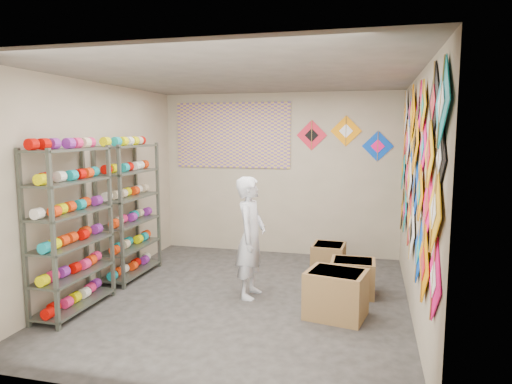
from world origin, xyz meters
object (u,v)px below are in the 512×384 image
(carton_a, at_px, (336,294))
(shelf_rack_front, at_px, (71,230))
(shopkeeper, at_px, (251,237))
(carton_b, at_px, (353,277))
(carton_c, at_px, (328,259))
(shelf_rack_back, at_px, (130,211))

(carton_a, bearing_deg, shelf_rack_front, -158.15)
(shelf_rack_front, xyz_separation_m, shopkeeper, (1.87, 0.94, -0.19))
(carton_b, bearing_deg, shopkeeper, -163.58)
(carton_a, height_order, carton_c, carton_a)
(shelf_rack_front, height_order, carton_a, shelf_rack_front)
(shelf_rack_back, relative_size, carton_a, 3.01)
(shopkeeper, xyz_separation_m, carton_c, (0.86, 1.18, -0.54))
(carton_c, bearing_deg, shopkeeper, -122.86)
(shelf_rack_front, xyz_separation_m, carton_c, (2.73, 2.12, -0.73))
(shopkeeper, relative_size, carton_b, 2.77)
(shelf_rack_back, distance_m, carton_c, 2.94)
(shelf_rack_back, relative_size, carton_b, 3.47)
(carton_a, bearing_deg, carton_c, 109.47)
(carton_c, bearing_deg, shelf_rack_front, -138.82)
(shopkeeper, height_order, carton_b, shopkeeper)
(carton_c, bearing_deg, carton_b, -61.65)
(carton_a, distance_m, carton_c, 1.59)
(carton_b, distance_m, carton_c, 0.89)
(shelf_rack_back, distance_m, carton_a, 3.12)
(carton_a, bearing_deg, carton_b, 90.15)
(shelf_rack_front, distance_m, carton_b, 3.45)
(shelf_rack_back, xyz_separation_m, carton_b, (3.10, 0.02, -0.73))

